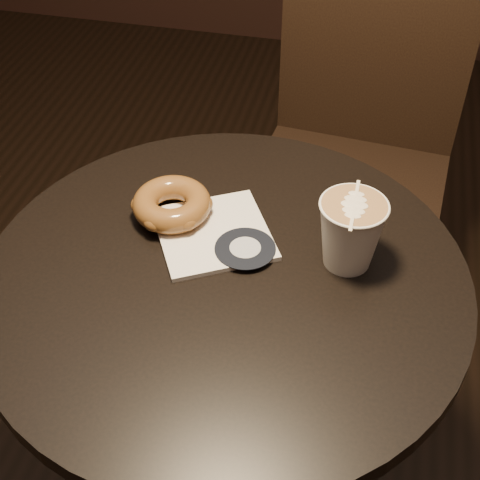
# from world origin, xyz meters

# --- Properties ---
(cafe_table) EXTENTS (0.70, 0.70, 0.75)m
(cafe_table) POSITION_xyz_m (0.00, 0.00, 0.55)
(cafe_table) COLOR black
(cafe_table) RESTS_ON ground
(chair) EXTENTS (0.46, 0.46, 1.08)m
(chair) POSITION_xyz_m (0.15, 0.67, 0.60)
(chair) COLOR black
(chair) RESTS_ON ground
(pastry_bag) EXTENTS (0.22, 0.22, 0.01)m
(pastry_bag) POSITION_xyz_m (-0.03, 0.07, 0.75)
(pastry_bag) COLOR white
(pastry_bag) RESTS_ON cafe_table
(doughnut) EXTENTS (0.12, 0.12, 0.04)m
(doughnut) POSITION_xyz_m (-0.11, 0.09, 0.78)
(doughnut) COLOR brown
(doughnut) RESTS_ON pastry_bag
(latte_cup) EXTENTS (0.10, 0.10, 0.11)m
(latte_cup) POSITION_xyz_m (0.17, 0.06, 0.80)
(latte_cup) COLOR white
(latte_cup) RESTS_ON cafe_table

